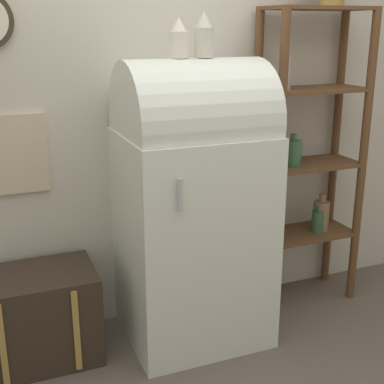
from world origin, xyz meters
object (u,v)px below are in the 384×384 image
refrigerator (193,201)px  vase_center (204,36)px  vase_left (179,39)px  suitcase_trunk (35,317)px

refrigerator → vase_center: (0.06, 0.01, 0.84)m
refrigerator → vase_center: bearing=5.7°
vase_left → refrigerator: bearing=-8.1°
vase_left → vase_center: size_ratio=0.88×
suitcase_trunk → vase_center: bearing=-4.1°
suitcase_trunk → vase_left: vase_left is taller
suitcase_trunk → refrigerator: bearing=-4.8°
refrigerator → vase_left: (-0.07, 0.01, 0.82)m
vase_left → vase_center: bearing=-1.9°
refrigerator → vase_left: vase_left is taller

